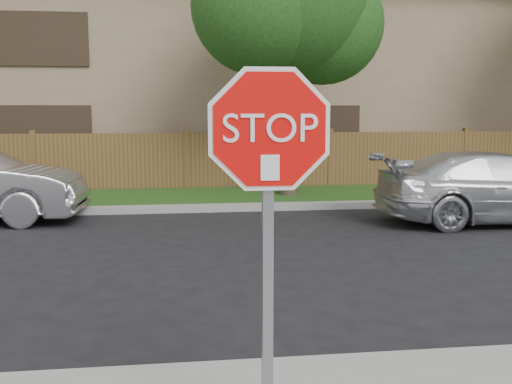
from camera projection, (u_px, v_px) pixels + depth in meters
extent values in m
plane|color=black|center=(211.00, 372.00, 5.20)|extent=(90.00, 90.00, 0.00)
cube|color=gray|center=(190.00, 208.00, 13.19)|extent=(70.00, 0.30, 0.15)
cube|color=#1E4714|center=(188.00, 198.00, 14.81)|extent=(70.00, 3.00, 0.12)
cube|color=brown|center=(187.00, 162.00, 16.28)|extent=(70.00, 0.12, 1.60)
cube|color=#937A5B|center=(183.00, 87.00, 21.47)|extent=(34.00, 8.00, 6.00)
cylinder|color=#382B21|center=(289.00, 121.00, 14.77)|extent=(0.44, 0.44, 3.92)
sphere|color=#184615|center=(323.00, 24.00, 14.85)|extent=(3.00, 3.00, 3.00)
sphere|color=#184615|center=(259.00, 6.00, 13.90)|extent=(3.20, 3.20, 3.20)
cube|color=gray|center=(267.00, 277.00, 3.65)|extent=(0.06, 0.06, 2.30)
cylinder|color=white|center=(270.00, 129.00, 3.46)|extent=(1.01, 0.02, 1.01)
cylinder|color=red|center=(270.00, 129.00, 3.45)|extent=(0.93, 0.02, 0.93)
cube|color=white|center=(270.00, 168.00, 3.46)|extent=(0.11, 0.00, 0.15)
imported|color=silver|center=(498.00, 187.00, 11.90)|extent=(4.88, 2.05, 1.41)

